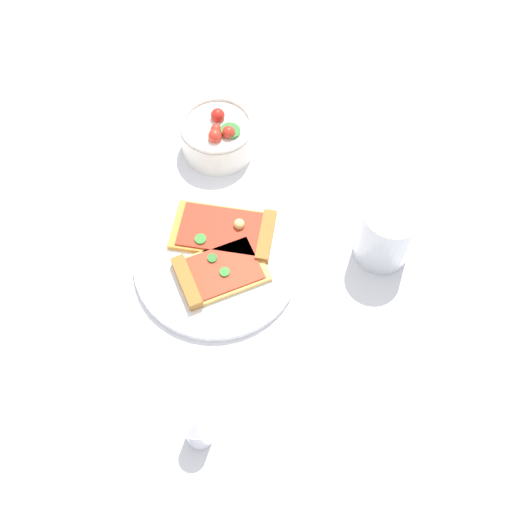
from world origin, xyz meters
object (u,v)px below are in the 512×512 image
pizza_slice_far (214,273)px  soda_glass (386,235)px  salad_bowl (221,135)px  pepper_shaker (198,430)px  plate (217,263)px  pizza_slice_near (230,231)px

pizza_slice_far → soda_glass: soda_glass is taller
salad_bowl → soda_glass: 0.32m
salad_bowl → pepper_shaker: bearing=-87.7°
pepper_shaker → plate: bearing=90.9°
pizza_slice_near → soda_glass: (0.23, -0.01, 0.03)m
pizza_slice_far → pepper_shaker: bearing=-88.8°
pizza_slice_far → pepper_shaker: pepper_shaker is taller
pizza_slice_near → soda_glass: bearing=-1.8°
plate → pepper_shaker: size_ratio=3.49×
salad_bowl → pizza_slice_near: bearing=-79.9°
pizza_slice_near → salad_bowl: bearing=100.1°
soda_glass → pepper_shaker: bearing=-129.3°
plate → pizza_slice_near: (0.02, 0.05, 0.01)m
salad_bowl → soda_glass: size_ratio=1.15×
plate → pepper_shaker: pepper_shaker is taller
plate → salad_bowl: (-0.02, 0.22, 0.03)m
pizza_slice_far → pepper_shaker: size_ratio=2.14×
pizza_slice_near → soda_glass: size_ratio=1.53×
pizza_slice_near → pizza_slice_far: 0.07m
pizza_slice_near → pepper_shaker: (-0.01, -0.30, 0.01)m
soda_glass → pepper_shaker: 0.38m
salad_bowl → soda_glass: soda_glass is taller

